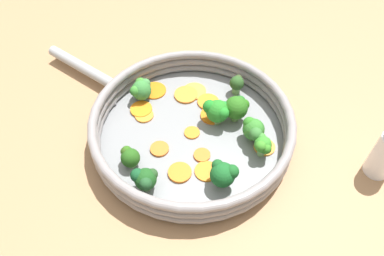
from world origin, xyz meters
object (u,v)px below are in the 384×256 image
at_px(carrot_slice_2, 208,102).
at_px(carrot_slice_7, 144,115).
at_px(carrot_slice_8, 154,90).
at_px(carrot_slice_1, 212,115).
at_px(broccoli_floret_3, 253,131).
at_px(broccoli_floret_2, 263,145).
at_px(skillet, 192,135).
at_px(carrot_slice_12, 180,172).
at_px(broccoli_floret_5, 237,107).
at_px(broccoli_floret_6, 223,174).
at_px(broccoli_floret_0, 141,89).
at_px(carrot_slice_3, 160,149).
at_px(broccoli_floret_1, 145,179).
at_px(carrot_slice_10, 202,155).
at_px(broccoli_floret_4, 237,83).
at_px(carrot_slice_0, 186,95).
at_px(broccoli_floret_7, 130,157).
at_px(carrot_slice_11, 190,132).
at_px(carrot_slice_6, 141,109).
at_px(broccoli_floret_8, 217,111).
at_px(carrot_slice_5, 206,171).
at_px(carrot_slice_9, 264,147).

relative_size(carrot_slice_2, carrot_slice_7, 1.20).
bearing_deg(carrot_slice_8, carrot_slice_1, 156.09).
bearing_deg(broccoli_floret_3, broccoli_floret_2, 118.35).
bearing_deg(skillet, carrot_slice_8, -48.62).
xyz_separation_m(carrot_slice_12, broccoli_floret_5, (-0.09, -0.13, 0.03)).
bearing_deg(broccoli_floret_3, broccoli_floret_6, 64.26).
height_order(carrot_slice_2, broccoli_floret_0, broccoli_floret_0).
bearing_deg(carrot_slice_2, carrot_slice_3, 58.61).
height_order(broccoli_floret_0, broccoli_floret_1, broccoli_floret_1).
xyz_separation_m(carrot_slice_10, broccoli_floret_4, (-0.05, -0.16, 0.02)).
distance_m(broccoli_floret_1, broccoli_floret_2, 0.20).
relative_size(carrot_slice_12, broccoli_floret_4, 1.00).
bearing_deg(carrot_slice_7, broccoli_floret_1, 102.48).
distance_m(carrot_slice_0, broccoli_floret_1, 0.22).
distance_m(carrot_slice_10, broccoli_floret_7, 0.12).
relative_size(carrot_slice_3, carrot_slice_11, 1.16).
relative_size(carrot_slice_6, broccoli_floret_8, 0.81).
bearing_deg(skillet, broccoli_floret_7, 39.58).
bearing_deg(carrot_slice_5, carrot_slice_12, 10.55).
relative_size(carrot_slice_6, broccoli_floret_6, 0.82).
height_order(carrot_slice_2, carrot_slice_6, same).
relative_size(carrot_slice_11, carrot_slice_12, 0.71).
relative_size(skillet, carrot_slice_12, 8.62).
bearing_deg(broccoli_floret_0, broccoli_floret_5, 169.77).
distance_m(carrot_slice_2, broccoli_floret_6, 0.19).
relative_size(carrot_slice_3, carrot_slice_6, 0.79).
bearing_deg(skillet, carrot_slice_5, 112.88).
relative_size(carrot_slice_2, broccoli_floret_2, 0.96).
bearing_deg(carrot_slice_10, broccoli_floret_1, 41.91).
height_order(carrot_slice_7, carrot_slice_9, same).
xyz_separation_m(carrot_slice_12, broccoli_floret_4, (-0.09, -0.20, 0.02)).
relative_size(carrot_slice_11, broccoli_floret_4, 0.71).
xyz_separation_m(carrot_slice_2, broccoli_floret_2, (-0.10, 0.11, 0.03)).
distance_m(broccoli_floret_2, broccoli_floret_6, 0.09).
xyz_separation_m(carrot_slice_12, broccoli_floret_6, (-0.07, 0.01, 0.03)).
height_order(carrot_slice_11, broccoli_floret_0, broccoli_floret_0).
bearing_deg(carrot_slice_11, broccoli_floret_7, 41.38).
bearing_deg(skillet, broccoli_floret_5, -150.16).
bearing_deg(carrot_slice_12, broccoli_floret_2, -158.35).
xyz_separation_m(carrot_slice_1, broccoli_floret_4, (-0.04, -0.07, 0.02)).
bearing_deg(broccoli_floret_2, broccoli_floret_5, -59.37).
xyz_separation_m(carrot_slice_0, broccoli_floret_4, (-0.10, -0.02, 0.02)).
height_order(carrot_slice_1, carrot_slice_10, same).
height_order(carrot_slice_1, broccoli_floret_3, broccoli_floret_3).
bearing_deg(broccoli_floret_4, broccoli_floret_8, 68.35).
relative_size(broccoli_floret_3, broccoli_floret_7, 1.23).
xyz_separation_m(carrot_slice_11, broccoli_floret_2, (-0.13, 0.04, 0.03)).
height_order(carrot_slice_1, carrot_slice_11, carrot_slice_1).
relative_size(carrot_slice_12, broccoli_floret_6, 0.79).
bearing_deg(carrot_slice_11, carrot_slice_7, -18.13).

